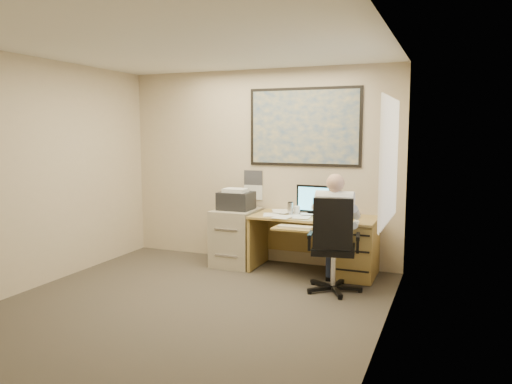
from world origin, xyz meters
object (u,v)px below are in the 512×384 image
at_px(desk, 339,241).
at_px(office_chair, 332,264).
at_px(filing_cabinet, 236,232).
at_px(person, 335,233).

distance_m(desk, office_chair, 0.73).
relative_size(filing_cabinet, office_chair, 0.96).
bearing_deg(office_chair, filing_cabinet, 145.83).
xyz_separation_m(desk, office_chair, (0.07, -0.71, -0.12)).
bearing_deg(desk, filing_cabinet, -179.18).
height_order(desk, office_chair, desk).
height_order(office_chair, person, person).
distance_m(office_chair, person, 0.36).
bearing_deg(desk, office_chair, -84.10).
xyz_separation_m(desk, filing_cabinet, (-1.43, -0.02, 0.02)).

